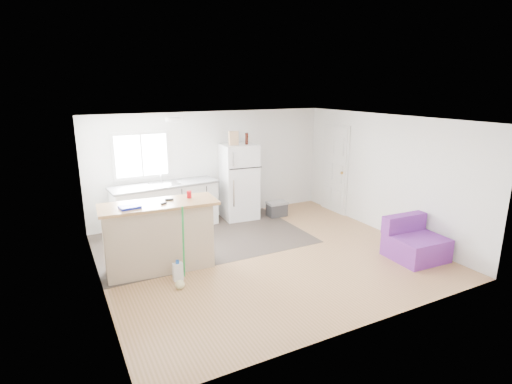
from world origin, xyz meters
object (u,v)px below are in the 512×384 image
(mop, at_px, (181,273))
(cleaner_jug, at_px, (178,271))
(refrigerator, at_px, (239,182))
(red_cup, at_px, (189,194))
(bottle_right, at_px, (247,138))
(purple_seat, at_px, (414,243))
(kitchen_cabinets, at_px, (166,206))
(cooler, at_px, (277,209))
(bottle_left, at_px, (247,139))
(cardboard_box, at_px, (234,138))
(peninsula, at_px, (159,236))
(blue_tray, at_px, (130,207))

(mop, bearing_deg, cleaner_jug, 97.76)
(refrigerator, xyz_separation_m, cleaner_jug, (-2.16, -2.34, -0.70))
(red_cup, relative_size, bottle_right, 0.48)
(cleaner_jug, bearing_deg, mop, -93.44)
(purple_seat, xyz_separation_m, red_cup, (-3.51, 1.66, 0.93))
(kitchen_cabinets, bearing_deg, red_cup, -96.52)
(cooler, xyz_separation_m, purple_seat, (0.96, -3.12, 0.09))
(refrigerator, xyz_separation_m, bottle_right, (0.18, -0.04, 0.97))
(red_cup, distance_m, bottle_left, 2.58)
(mop, relative_size, cardboard_box, 4.30)
(kitchen_cabinets, xyz_separation_m, purple_seat, (3.46, -3.46, -0.24))
(cleaner_jug, distance_m, mop, 0.25)
(purple_seat, distance_m, bottle_right, 4.06)
(cleaner_jug, bearing_deg, refrigerator, 48.77)
(kitchen_cabinets, distance_m, peninsula, 1.95)
(bottle_left, bearing_deg, cardboard_box, 172.61)
(kitchen_cabinets, bearing_deg, cleaner_jug, -106.14)
(peninsula, height_order, refrigerator, refrigerator)
(purple_seat, xyz_separation_m, bottle_right, (-1.60, 3.39, 1.55))
(bottle_left, bearing_deg, kitchen_cabinets, 175.75)
(red_cup, xyz_separation_m, bottle_right, (1.92, 1.72, 0.62))
(cooler, distance_m, bottle_right, 1.78)
(cardboard_box, bearing_deg, blue_tray, -144.58)
(purple_seat, xyz_separation_m, cleaner_jug, (-3.93, 1.08, -0.12))
(kitchen_cabinets, height_order, cleaner_jug, kitchen_cabinets)
(mop, height_order, bottle_left, bottle_left)
(peninsula, xyz_separation_m, cardboard_box, (2.15, 1.75, 1.27))
(refrigerator, relative_size, cardboard_box, 5.64)
(kitchen_cabinets, bearing_deg, mop, -105.57)
(peninsula, xyz_separation_m, purple_seat, (4.07, -1.61, -0.31))
(kitchen_cabinets, height_order, mop, mop)
(mop, relative_size, bottle_right, 5.16)
(purple_seat, xyz_separation_m, cardboard_box, (-1.93, 3.36, 1.58))
(cardboard_box, bearing_deg, bottle_left, -7.39)
(cooler, distance_m, purple_seat, 3.26)
(kitchen_cabinets, distance_m, red_cup, 1.92)
(blue_tray, distance_m, bottle_right, 3.51)
(bottle_right, bearing_deg, cooler, -23.26)
(bottle_right, bearing_deg, mop, -132.83)
(cleaner_jug, relative_size, blue_tray, 1.11)
(refrigerator, bearing_deg, mop, -125.61)
(peninsula, bearing_deg, cooler, 29.66)
(refrigerator, bearing_deg, bottle_left, -32.28)
(kitchen_cabinets, xyz_separation_m, peninsula, (-0.61, -1.85, 0.07))
(kitchen_cabinets, distance_m, refrigerator, 1.72)
(purple_seat, distance_m, red_cup, 4.00)
(refrigerator, distance_m, mop, 3.44)
(peninsula, relative_size, blue_tray, 6.29)
(bottle_left, bearing_deg, purple_seat, -63.87)
(cardboard_box, height_order, bottle_left, cardboard_box)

